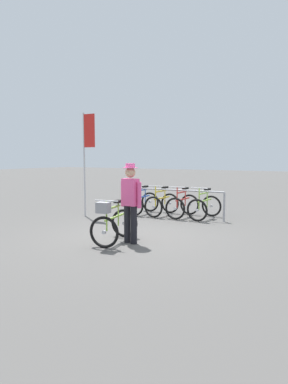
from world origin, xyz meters
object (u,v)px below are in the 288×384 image
(banner_flag, at_px, (87,145))
(racked_bike_blue, at_px, (142,203))
(racked_bike_red, at_px, (183,205))
(racked_bike_lime, at_px, (205,207))
(racked_bike_yellow, at_px, (162,204))
(featured_bicycle, at_px, (113,223))
(person_with_featured_bike, at_px, (130,200))

(banner_flag, bearing_deg, racked_bike_blue, 48.84)
(racked_bike_red, relative_size, banner_flag, 0.35)
(racked_bike_lime, bearing_deg, racked_bike_red, -176.24)
(racked_bike_yellow, xyz_separation_m, racked_bike_red, (0.70, 0.05, -0.00))
(featured_bicycle, xyz_separation_m, person_with_featured_bike, (0.32, 0.20, 0.50))
(racked_bike_red, bearing_deg, racked_bike_blue, -176.24)
(person_with_featured_bike, bearing_deg, racked_bike_yellow, 107.13)
(racked_bike_yellow, xyz_separation_m, featured_bicycle, (0.75, -3.67, 0.08))
(featured_bicycle, bearing_deg, racked_bike_yellow, 101.54)
(racked_bike_yellow, height_order, banner_flag, banner_flag)
(racked_bike_blue, distance_m, banner_flag, 2.57)
(racked_bike_blue, xyz_separation_m, person_with_featured_bike, (1.77, -3.42, 0.58))
(racked_bike_blue, relative_size, racked_bike_yellow, 0.98)
(racked_bike_red, height_order, banner_flag, banner_flag)
(racked_bike_lime, distance_m, banner_flag, 4.03)
(racked_bike_yellow, relative_size, racked_bike_lime, 0.97)
(person_with_featured_bike, bearing_deg, banner_flag, 144.57)
(featured_bicycle, bearing_deg, banner_flag, 138.81)
(racked_bike_lime, xyz_separation_m, person_with_featured_bike, (-0.33, -3.56, 0.58))
(banner_flag, bearing_deg, racked_bike_lime, 24.29)
(person_with_featured_bike, relative_size, banner_flag, 0.54)
(racked_bike_blue, height_order, person_with_featured_bike, person_with_featured_bike)
(racked_bike_yellow, xyz_separation_m, banner_flag, (-1.87, -1.38, 1.86))
(person_with_featured_bike, bearing_deg, racked_bike_blue, 117.31)
(racked_bike_yellow, relative_size, banner_flag, 0.35)
(racked_bike_lime, distance_m, featured_bicycle, 3.82)
(racked_bike_yellow, bearing_deg, person_with_featured_bike, -72.87)
(racked_bike_yellow, height_order, racked_bike_red, same)
(racked_bike_lime, height_order, person_with_featured_bike, person_with_featured_bike)
(racked_bike_yellow, relative_size, person_with_featured_bike, 0.65)
(racked_bike_lime, bearing_deg, racked_bike_blue, -176.24)
(racked_bike_blue, distance_m, racked_bike_lime, 2.10)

